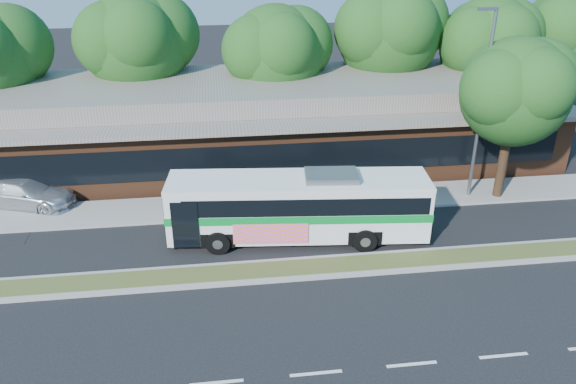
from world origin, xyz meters
The scene contains 12 objects.
ground centered at (0.00, 0.00, 0.00)m, with size 120.00×120.00×0.00m, color black.
median_strip centered at (0.00, 0.60, 0.07)m, with size 26.00×1.10×0.15m, color #414F21.
sidewalk centered at (0.00, 6.40, 0.06)m, with size 44.00×2.60×0.12m, color gray.
plaza_building centered at (0.00, 12.99, 2.13)m, with size 33.20×11.20×4.45m.
lamp_post centered at (9.56, 6.00, 4.90)m, with size 0.93×0.18×9.07m.
tree_bg_b centered at (-6.57, 16.14, 6.14)m, with size 6.69×6.00×9.00m.
tree_bg_c centered at (1.40, 15.13, 5.59)m, with size 6.24×5.60×8.26m.
tree_bg_d centered at (8.45, 16.15, 6.42)m, with size 6.91×6.20×9.37m.
tree_bg_e centered at (14.42, 15.14, 5.74)m, with size 6.47×5.80×8.50m.
transit_bus centered at (0.68, 3.08, 1.70)m, with size 11.07×3.41×3.06m.
sedan centered at (-11.84, 7.80, 0.70)m, with size 1.95×4.80×1.39m, color silver.
sidewalk_tree centered at (11.36, 5.89, 5.47)m, with size 5.56×4.99×7.85m.
Camera 1 is at (-2.51, -17.71, 12.32)m, focal length 35.00 mm.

